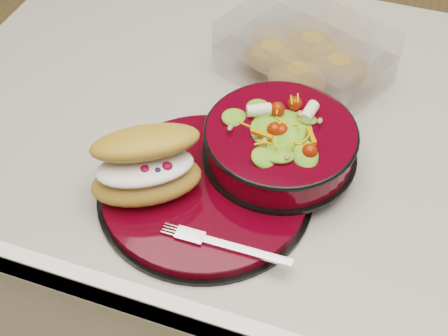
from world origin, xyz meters
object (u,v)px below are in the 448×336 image
(dinner_plate, at_px, (205,190))
(fork, at_px, (229,246))
(island_counter, at_px, (303,287))
(salad_bowl, at_px, (281,138))
(croissant, at_px, (147,165))
(pastry_box, at_px, (305,55))

(dinner_plate, height_order, fork, fork)
(island_counter, distance_m, salad_bowl, 0.51)
(dinner_plate, bearing_deg, croissant, -158.00)
(salad_bowl, height_order, croissant, salad_bowl)
(island_counter, distance_m, pastry_box, 0.50)
(island_counter, xyz_separation_m, fork, (-0.07, -0.27, 0.47))
(croissant, distance_m, pastry_box, 0.34)
(fork, distance_m, pastry_box, 0.38)
(dinner_plate, distance_m, fork, 0.11)
(island_counter, distance_m, fork, 0.55)
(island_counter, height_order, croissant, croissant)
(croissant, bearing_deg, salad_bowl, 5.11)
(salad_bowl, distance_m, pastry_box, 0.21)
(fork, bearing_deg, croissant, 65.61)
(salad_bowl, bearing_deg, fork, -95.02)
(croissant, relative_size, fork, 1.11)
(dinner_plate, xyz_separation_m, salad_bowl, (0.08, 0.09, 0.04))
(island_counter, bearing_deg, pastry_box, 124.85)
(salad_bowl, xyz_separation_m, croissant, (-0.15, -0.11, 0.01))
(island_counter, relative_size, fork, 8.29)
(salad_bowl, relative_size, fork, 1.44)
(island_counter, height_order, fork, fork)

